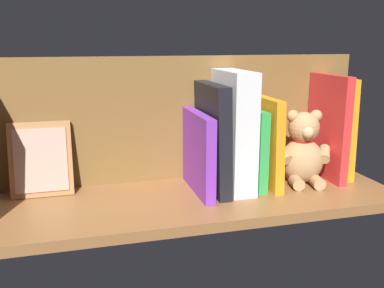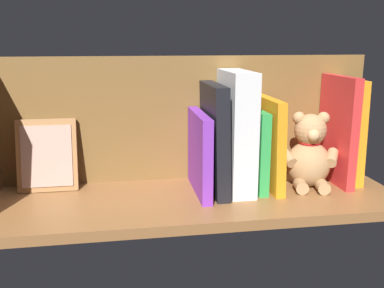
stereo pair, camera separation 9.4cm
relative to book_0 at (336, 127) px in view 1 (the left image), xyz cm
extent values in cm
cube|color=brown|center=(39.39, 5.32, -13.60)|extent=(92.98, 31.27, 2.20)
cube|color=brown|center=(39.39, -8.06, 2.68)|extent=(92.98, 1.50, 30.36)
cube|color=orange|center=(0.00, 0.00, 0.00)|extent=(2.97, 13.82, 25.04)
cube|color=red|center=(3.20, 1.18, 0.45)|extent=(2.16, 16.18, 25.90)
ellipsoid|color=tan|center=(11.11, 3.23, -7.06)|extent=(11.96, 11.11, 10.88)
sphere|color=tan|center=(11.11, 3.23, 1.18)|extent=(7.48, 7.48, 7.48)
sphere|color=tan|center=(8.36, 3.78, 3.98)|extent=(2.89, 2.89, 2.89)
sphere|color=tan|center=(13.85, 2.67, 3.98)|extent=(2.89, 2.89, 2.89)
sphere|color=tan|center=(11.74, 6.34, 0.62)|extent=(2.89, 2.89, 2.89)
cylinder|color=tan|center=(6.31, 5.58, -5.16)|extent=(4.96, 5.89, 4.02)
cylinder|color=tan|center=(16.44, 3.53, -5.16)|extent=(3.32, 5.66, 4.02)
cylinder|color=tan|center=(9.63, 8.24, -11.06)|extent=(3.64, 4.57, 2.89)
cylinder|color=tan|center=(14.42, 7.27, -11.06)|extent=(3.64, 4.57, 2.89)
torus|color=red|center=(11.11, 3.23, -1.79)|extent=(5.85, 5.85, 0.85)
cube|color=orange|center=(20.76, 1.96, -1.91)|extent=(2.78, 17.74, 21.24)
cube|color=green|center=(23.84, 1.24, -3.19)|extent=(2.22, 16.30, 18.61)
cube|color=silver|center=(28.59, 1.96, 1.20)|extent=(5.53, 17.55, 27.41)
cube|color=black|center=(33.74, 2.33, -0.19)|extent=(3.71, 18.48, 24.70)
cube|color=purple|center=(37.25, 2.88, -3.34)|extent=(2.27, 19.59, 18.32)
cube|color=#9E6B3D|center=(71.61, -4.32, -4.31)|extent=(13.46, 4.75, 16.64)
cube|color=tan|center=(71.61, -3.60, -4.31)|extent=(11.30, 3.36, 13.84)
camera|label=1|loc=(63.60, 94.02, 21.60)|focal=40.54mm
camera|label=2|loc=(54.37, 96.04, 21.60)|focal=40.54mm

